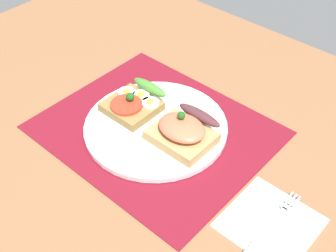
{
  "coord_description": "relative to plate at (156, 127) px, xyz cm",
  "views": [
    {
      "loc": [
        42.28,
        -44.08,
        56.66
      ],
      "look_at": [
        3.0,
        0.0,
        2.84
      ],
      "focal_mm": 48.17,
      "sensor_mm": 36.0,
      "label": 1
    }
  ],
  "objects": [
    {
      "name": "ground_plane",
      "position": [
        0.0,
        0.0,
        -2.42
      ],
      "size": [
        120.0,
        90.0,
        3.2
      ],
      "primitive_type": "cube",
      "color": "#8D5E3C"
    },
    {
      "name": "placemat",
      "position": [
        0.0,
        0.0,
        -0.67
      ],
      "size": [
        39.84,
        33.34,
        0.3
      ],
      "primitive_type": "cube",
      "color": "maroon",
      "rests_on": "ground_plane"
    },
    {
      "name": "plate",
      "position": [
        0.0,
        0.0,
        0.0
      ],
      "size": [
        26.33,
        26.33,
        1.04
      ],
      "primitive_type": "cylinder",
      "color": "white",
      "rests_on": "placemat"
    },
    {
      "name": "sandwich_egg_tomato",
      "position": [
        -6.22,
        0.99,
        1.88
      ],
      "size": [
        9.26,
        10.31,
        3.89
      ],
      "color": "olive",
      "rests_on": "plate"
    },
    {
      "name": "sandwich_salmon",
      "position": [
        6.19,
        0.61,
        2.52
      ],
      "size": [
        10.7,
        10.02,
        5.6
      ],
      "color": "tan",
      "rests_on": "plate"
    },
    {
      "name": "napkin",
      "position": [
        26.99,
        -3.77,
        -0.52
      ],
      "size": [
        12.97,
        12.92,
        0.6
      ],
      "primitive_type": "cube",
      "color": "white",
      "rests_on": "ground_plane"
    },
    {
      "name": "fork",
      "position": [
        27.39,
        -3.7,
        -0.06
      ],
      "size": [
        1.62,
        14.93,
        0.32
      ],
      "color": "#B7B7BC",
      "rests_on": "napkin"
    }
  ]
}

